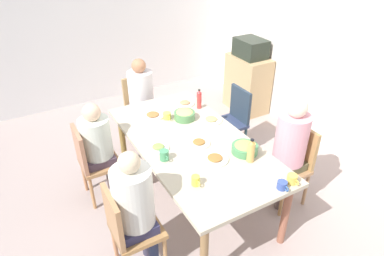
{
  "coord_description": "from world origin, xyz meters",
  "views": [
    {
      "loc": [
        2.48,
        -1.41,
        2.65
      ],
      "look_at": [
        0.0,
        0.0,
        0.92
      ],
      "focal_mm": 31.32,
      "sensor_mm": 36.0,
      "label": 1
    }
  ],
  "objects_px": {
    "bowl_0": "(245,148)",
    "cup_0": "(282,185)",
    "bottle_1": "(251,151)",
    "plate_3": "(211,120)",
    "chair_4": "(92,160)",
    "chair_1": "(127,228)",
    "chair_2": "(140,106)",
    "dining_table": "(192,146)",
    "plate_0": "(153,115)",
    "plate_2": "(215,159)",
    "microwave": "(251,48)",
    "person_3": "(290,144)",
    "cup_3": "(292,179)",
    "plate_1": "(158,148)",
    "chair_0": "(233,118)",
    "person_2": "(141,94)",
    "cup_2": "(164,155)",
    "bottle_0": "(199,99)",
    "chair_3": "(293,161)",
    "cup_1": "(167,116)",
    "bowl_1": "(185,115)",
    "plate_4": "(199,143)",
    "person_1": "(135,203)",
    "plate_5": "(185,103)",
    "cup_4": "(196,181)",
    "person_4": "(98,143)",
    "side_cabinet": "(247,84)"
  },
  "relations": [
    {
      "from": "chair_4",
      "to": "plate_1",
      "type": "xyz_separation_m",
      "value": [
        0.5,
        0.56,
        0.27
      ]
    },
    {
      "from": "dining_table",
      "to": "plate_0",
      "type": "bearing_deg",
      "value": -167.87
    },
    {
      "from": "plate_2",
      "to": "plate_0",
      "type": "bearing_deg",
      "value": -171.04
    },
    {
      "from": "dining_table",
      "to": "plate_0",
      "type": "height_order",
      "value": "plate_0"
    },
    {
      "from": "chair_1",
      "to": "chair_2",
      "type": "distance_m",
      "value": 2.19
    },
    {
      "from": "plate_5",
      "to": "microwave",
      "type": "distance_m",
      "value": 1.68
    },
    {
      "from": "plate_4",
      "to": "cup_2",
      "type": "bearing_deg",
      "value": -80.93
    },
    {
      "from": "chair_4",
      "to": "side_cabinet",
      "type": "relative_size",
      "value": 1.0
    },
    {
      "from": "cup_3",
      "to": "plate_0",
      "type": "bearing_deg",
      "value": -161.3
    },
    {
      "from": "plate_3",
      "to": "bottle_0",
      "type": "relative_size",
      "value": 1.01
    },
    {
      "from": "person_1",
      "to": "cup_0",
      "type": "distance_m",
      "value": 1.22
    },
    {
      "from": "cup_2",
      "to": "chair_1",
      "type": "bearing_deg",
      "value": -54.45
    },
    {
      "from": "plate_3",
      "to": "cup_3",
      "type": "height_order",
      "value": "cup_3"
    },
    {
      "from": "plate_1",
      "to": "bottle_1",
      "type": "relative_size",
      "value": 0.89
    },
    {
      "from": "plate_2",
      "to": "bowl_1",
      "type": "distance_m",
      "value": 0.83
    },
    {
      "from": "person_1",
      "to": "person_3",
      "type": "xyz_separation_m",
      "value": [
        0.0,
        1.66,
        0.02
      ]
    },
    {
      "from": "chair_0",
      "to": "microwave",
      "type": "bearing_deg",
      "value": 133.91
    },
    {
      "from": "person_1",
      "to": "plate_5",
      "type": "xyz_separation_m",
      "value": [
        -1.28,
        1.16,
        0.03
      ]
    },
    {
      "from": "bowl_1",
      "to": "plate_4",
      "type": "bearing_deg",
      "value": -12.7
    },
    {
      "from": "bottle_1",
      "to": "plate_3",
      "type": "bearing_deg",
      "value": 173.98
    },
    {
      "from": "plate_1",
      "to": "bottle_0",
      "type": "bearing_deg",
      "value": 124.4
    },
    {
      "from": "bowl_0",
      "to": "side_cabinet",
      "type": "height_order",
      "value": "side_cabinet"
    },
    {
      "from": "chair_4",
      "to": "bottle_1",
      "type": "height_order",
      "value": "bottle_1"
    },
    {
      "from": "person_1",
      "to": "person_2",
      "type": "bearing_deg",
      "value": 156.37
    },
    {
      "from": "chair_2",
      "to": "bowl_0",
      "type": "distance_m",
      "value": 1.94
    },
    {
      "from": "chair_1",
      "to": "cup_3",
      "type": "xyz_separation_m",
      "value": [
        0.45,
        1.34,
        0.29
      ]
    },
    {
      "from": "person_2",
      "to": "person_4",
      "type": "relative_size",
      "value": 1.04
    },
    {
      "from": "dining_table",
      "to": "plate_2",
      "type": "relative_size",
      "value": 8.39
    },
    {
      "from": "person_2",
      "to": "bowl_0",
      "type": "relative_size",
      "value": 4.76
    },
    {
      "from": "chair_1",
      "to": "chair_3",
      "type": "distance_m",
      "value": 1.84
    },
    {
      "from": "bowl_0",
      "to": "cup_0",
      "type": "distance_m",
      "value": 0.58
    },
    {
      "from": "plate_3",
      "to": "chair_4",
      "type": "bearing_deg",
      "value": -102.72
    },
    {
      "from": "chair_4",
      "to": "person_3",
      "type": "bearing_deg",
      "value": 58.51
    },
    {
      "from": "chair_0",
      "to": "microwave",
      "type": "relative_size",
      "value": 1.88
    },
    {
      "from": "person_4",
      "to": "cup_3",
      "type": "distance_m",
      "value": 1.97
    },
    {
      "from": "chair_3",
      "to": "chair_4",
      "type": "height_order",
      "value": "same"
    },
    {
      "from": "plate_2",
      "to": "microwave",
      "type": "height_order",
      "value": "microwave"
    },
    {
      "from": "plate_1",
      "to": "bottle_1",
      "type": "xyz_separation_m",
      "value": [
        0.61,
        0.66,
        0.1
      ]
    },
    {
      "from": "bowl_0",
      "to": "plate_3",
      "type": "bearing_deg",
      "value": 176.16
    },
    {
      "from": "chair_4",
      "to": "plate_5",
      "type": "distance_m",
      "value": 1.29
    },
    {
      "from": "chair_4",
      "to": "plate_1",
      "type": "height_order",
      "value": "chair_4"
    },
    {
      "from": "person_2",
      "to": "cup_2",
      "type": "height_order",
      "value": "person_2"
    },
    {
      "from": "plate_5",
      "to": "bowl_1",
      "type": "bearing_deg",
      "value": -29.19
    },
    {
      "from": "bowl_0",
      "to": "cup_1",
      "type": "height_order",
      "value": "bowl_0"
    },
    {
      "from": "chair_3",
      "to": "cup_4",
      "type": "relative_size",
      "value": 8.3
    },
    {
      "from": "person_1",
      "to": "bottle_1",
      "type": "bearing_deg",
      "value": 88.4
    },
    {
      "from": "cup_2",
      "to": "cup_4",
      "type": "height_order",
      "value": "cup_2"
    },
    {
      "from": "bowl_1",
      "to": "microwave",
      "type": "relative_size",
      "value": 0.49
    },
    {
      "from": "cup_4",
      "to": "bottle_1",
      "type": "distance_m",
      "value": 0.61
    },
    {
      "from": "chair_1",
      "to": "microwave",
      "type": "relative_size",
      "value": 1.88
    }
  ]
}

